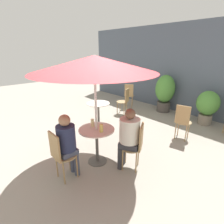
{
  "coord_description": "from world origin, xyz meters",
  "views": [
    {
      "loc": [
        2.45,
        -1.77,
        2.16
      ],
      "look_at": [
        0.02,
        0.45,
        0.97
      ],
      "focal_mm": 28.0,
      "sensor_mm": 36.0,
      "label": 1
    }
  ],
  "objects": [
    {
      "name": "beer_glass_1",
      "position": [
        -0.13,
        0.06,
        0.8
      ],
      "size": [
        0.06,
        0.06,
        0.15
      ],
      "color": "beige",
      "rests_on": "cafe_table_near"
    },
    {
      "name": "bistro_chair_5",
      "position": [
        0.7,
        2.16,
        0.55
      ],
      "size": [
        0.4,
        0.42,
        0.92
      ],
      "rotation": [
        0.0,
        0.0,
        3.35
      ],
      "color": "#997F56",
      "rests_on": "ground_plane"
    },
    {
      "name": "bistro_chair_2",
      "position": [
        -1.51,
        2.42,
        0.55
      ],
      "size": [
        0.43,
        0.42,
        0.92
      ],
      "rotation": [
        0.0,
        0.0,
        5.11
      ],
      "color": "#997F56",
      "rests_on": "ground_plane"
    },
    {
      "name": "bistro_chair_0",
      "position": [
        0.02,
        -0.73,
        0.55
      ],
      "size": [
        0.39,
        0.39,
        0.92
      ],
      "rotation": [
        0.0,
        0.0,
        -3.13
      ],
      "color": "#997F56",
      "rests_on": "ground_plane"
    },
    {
      "name": "bistro_chair_4",
      "position": [
        -1.96,
        3.13,
        0.55
      ],
      "size": [
        0.44,
        0.45,
        0.92
      ],
      "rotation": [
        0.0,
        0.0,
        3.79
      ],
      "color": "#997F56",
      "rests_on": "ground_plane"
    },
    {
      "name": "umbrella",
      "position": [
        0.02,
        0.05,
        1.93
      ],
      "size": [
        2.16,
        2.16,
        2.07
      ],
      "color": "silver",
      "rests_on": "ground_plane"
    },
    {
      "name": "seated_person_1",
      "position": [
        0.55,
        0.36,
        0.71
      ],
      "size": [
        0.46,
        0.45,
        1.2
      ],
      "rotation": [
        0.0,
        0.0,
        -1.04
      ],
      "color": "#2D2D33",
      "rests_on": "ground_plane"
    },
    {
      "name": "bistro_chair_1",
      "position": [
        0.68,
        0.44,
        0.55
      ],
      "size": [
        0.44,
        0.43,
        0.92
      ],
      "rotation": [
        0.0,
        0.0,
        -1.04
      ],
      "color": "#997F56",
      "rests_on": "ground_plane"
    },
    {
      "name": "cafe_table_near",
      "position": [
        0.02,
        0.05,
        0.54
      ],
      "size": [
        0.69,
        0.69,
        0.72
      ],
      "color": "#514C47",
      "rests_on": "ground_plane"
    },
    {
      "name": "potted_plant_0",
      "position": [
        -0.78,
        3.72,
        0.74
      ],
      "size": [
        0.67,
        0.67,
        1.32
      ],
      "color": "#47423D",
      "rests_on": "ground_plane"
    },
    {
      "name": "cafe_table_far",
      "position": [
        -1.31,
        1.13,
        0.53
      ],
      "size": [
        0.65,
        0.65,
        0.72
      ],
      "color": "#514C47",
      "rests_on": "ground_plane"
    },
    {
      "name": "seated_person_0",
      "position": [
        0.02,
        -0.58,
        0.71
      ],
      "size": [
        0.31,
        0.32,
        1.18
      ],
      "rotation": [
        0.0,
        0.0,
        3.15
      ],
      "color": "#42475B",
      "rests_on": "ground_plane"
    },
    {
      "name": "storefront_wall",
      "position": [
        0.0,
        4.12,
        1.5
      ],
      "size": [
        10.0,
        0.06,
        3.0
      ],
      "color": "#4C5666",
      "rests_on": "ground_plane"
    },
    {
      "name": "potted_plant_1",
      "position": [
        0.71,
        3.64,
        0.6
      ],
      "size": [
        0.64,
        0.64,
        1.03
      ],
      "color": "slate",
      "rests_on": "ground_plane"
    },
    {
      "name": "beer_glass_0",
      "position": [
        0.17,
        0.04,
        0.8
      ],
      "size": [
        0.07,
        0.07,
        0.15
      ],
      "color": "#DBC65B",
      "rests_on": "cafe_table_near"
    },
    {
      "name": "ground_plane",
      "position": [
        0.0,
        0.0,
        0.0
      ],
      "size": [
        20.0,
        20.0,
        0.0
      ],
      "primitive_type": "plane",
      "color": "gray"
    }
  ]
}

